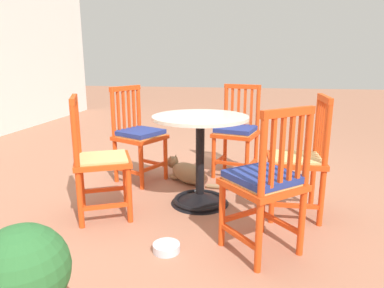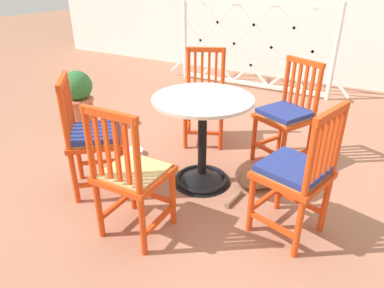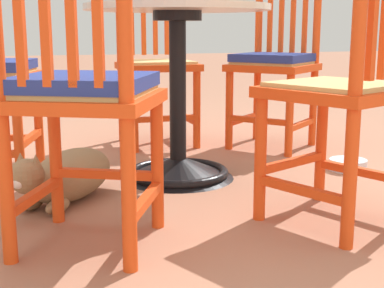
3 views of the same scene
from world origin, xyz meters
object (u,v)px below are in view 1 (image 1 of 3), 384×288
at_px(orange_chair_facing_out, 138,136).
at_px(orange_chair_near_fence, 237,132).
at_px(pet_water_bowl, 166,248).
at_px(orange_chair_tucked_in, 300,160).
at_px(cafe_table, 200,170).
at_px(orange_chair_by_planter, 265,183).
at_px(orange_chair_at_corner, 99,161).
at_px(tabby_cat, 186,172).

relative_size(orange_chair_facing_out, orange_chair_near_fence, 1.00).
bearing_deg(pet_water_bowl, orange_chair_tucked_in, -51.06).
height_order(cafe_table, orange_chair_facing_out, orange_chair_facing_out).
bearing_deg(cafe_table, orange_chair_by_planter, -144.07).
xyz_separation_m(cafe_table, orange_chair_near_fence, (0.79, -0.26, 0.16)).
distance_m(orange_chair_facing_out, orange_chair_tucked_in, 1.53).
height_order(orange_chair_at_corner, tabby_cat, orange_chair_at_corner).
bearing_deg(orange_chair_near_fence, orange_chair_at_corner, 140.07).
xyz_separation_m(orange_chair_at_corner, tabby_cat, (0.85, -0.50, -0.34)).
relative_size(cafe_table, orange_chair_tucked_in, 0.83).
bearing_deg(cafe_table, orange_chair_near_fence, -17.92).
height_order(orange_chair_at_corner, orange_chair_near_fence, same).
height_order(orange_chair_facing_out, orange_chair_at_corner, same).
distance_m(orange_chair_facing_out, orange_chair_by_planter, 1.62).
xyz_separation_m(orange_chair_at_corner, orange_chair_by_planter, (-0.32, -1.19, 0.01)).
relative_size(orange_chair_facing_out, tabby_cat, 1.36).
xyz_separation_m(orange_chair_near_fence, tabby_cat, (-0.30, 0.46, -0.35)).
bearing_deg(orange_chair_near_fence, cafe_table, 162.08).
height_order(orange_chair_at_corner, orange_chair_tucked_in, same).
height_order(cafe_table, orange_chair_tucked_in, orange_chair_tucked_in).
bearing_deg(tabby_cat, orange_chair_facing_out, 93.46).
xyz_separation_m(orange_chair_facing_out, orange_chair_tucked_in, (-0.55, -1.42, -0.01)).
distance_m(cafe_table, tabby_cat, 0.57).
distance_m(orange_chair_tucked_in, pet_water_bowl, 1.17).
distance_m(cafe_table, orange_chair_facing_out, 0.83).
bearing_deg(orange_chair_at_corner, pet_water_bowl, -124.70).
xyz_separation_m(orange_chair_by_planter, orange_chair_near_fence, (1.46, 0.23, 0.00)).
xyz_separation_m(orange_chair_by_planter, tabby_cat, (1.16, 0.70, -0.35)).
distance_m(orange_chair_near_fence, tabby_cat, 0.65).
bearing_deg(pet_water_bowl, orange_chair_at_corner, 55.30).
height_order(orange_chair_facing_out, orange_chair_by_planter, same).
bearing_deg(cafe_table, orange_chair_facing_out, 55.19).
distance_m(cafe_table, pet_water_bowl, 0.83).
relative_size(orange_chair_tucked_in, tabby_cat, 1.36).
xyz_separation_m(orange_chair_facing_out, tabby_cat, (0.03, -0.46, -0.35)).
bearing_deg(orange_chair_near_fence, tabby_cat, 122.95).
bearing_deg(orange_chair_by_planter, tabby_cat, 30.83).
bearing_deg(orange_chair_at_corner, orange_chair_tucked_in, -79.59).
distance_m(orange_chair_at_corner, pet_water_bowl, 0.85).
bearing_deg(orange_chair_tucked_in, orange_chair_by_planter, 155.25).
bearing_deg(orange_chair_near_fence, orange_chair_by_planter, -170.96).
height_order(orange_chair_by_planter, orange_chair_tucked_in, same).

